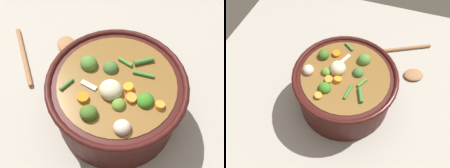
% 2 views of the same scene
% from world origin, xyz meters
% --- Properties ---
extents(ground_plane, '(1.10, 1.10, 0.00)m').
position_xyz_m(ground_plane, '(0.00, 0.00, 0.00)').
color(ground_plane, '#9E998E').
extents(cooking_pot, '(0.32, 0.32, 0.18)m').
position_xyz_m(cooking_pot, '(-0.00, -0.00, 0.08)').
color(cooking_pot, '#38110F').
rests_on(cooking_pot, ground_plane).
extents(wooden_spoon, '(0.21, 0.21, 0.01)m').
position_xyz_m(wooden_spoon, '(-0.23, 0.19, 0.01)').
color(wooden_spoon, '#9B6A42').
rests_on(wooden_spoon, ground_plane).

